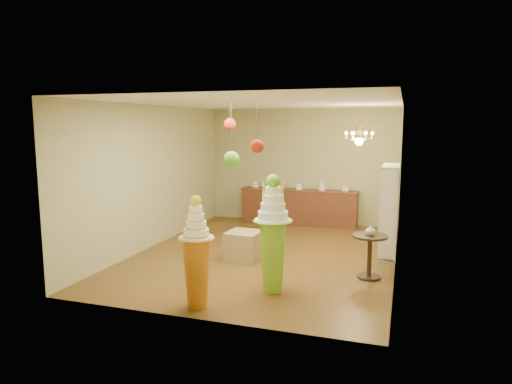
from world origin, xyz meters
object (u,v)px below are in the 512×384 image
(round_table, at_px, (370,250))
(pedestal_orange, at_px, (197,263))
(sideboard, at_px, (299,206))
(pedestal_green, at_px, (273,242))

(round_table, bearing_deg, pedestal_orange, -138.09)
(pedestal_orange, height_order, sideboard, pedestal_orange)
(round_table, bearing_deg, sideboard, 118.80)
(round_table, bearing_deg, pedestal_green, -141.68)
(pedestal_orange, bearing_deg, sideboard, 88.40)
(pedestal_green, xyz_separation_m, round_table, (1.39, 1.10, -0.31))
(pedestal_green, height_order, pedestal_orange, pedestal_green)
(pedestal_green, height_order, sideboard, pedestal_green)
(sideboard, distance_m, round_table, 4.34)
(pedestal_green, distance_m, pedestal_orange, 1.27)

